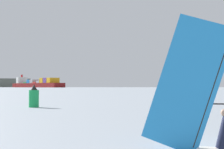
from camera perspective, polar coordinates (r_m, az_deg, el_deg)
windsurfer at (r=10.91m, az=14.92°, el=-5.30°), size 3.54×2.35×4.35m
cargo_ship at (r=781.38m, az=-11.79°, el=-1.47°), size 108.20×180.32×29.13m
distant_headland at (r=1204.00m, az=-6.51°, el=-1.43°), size 1047.44×521.67×23.97m
channel_buoy at (r=33.86m, az=-12.32°, el=-3.54°), size 0.92×0.92×2.10m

